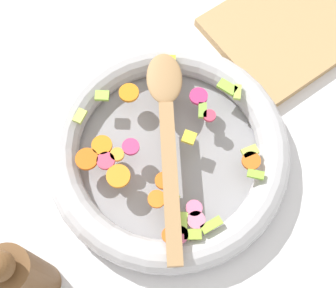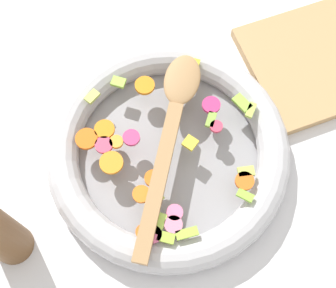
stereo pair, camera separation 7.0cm
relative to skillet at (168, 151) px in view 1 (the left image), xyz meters
name	(u,v)px [view 1 (the left image)]	position (x,y,z in m)	size (l,w,h in m)	color
ground_plane	(168,156)	(0.00, 0.00, -0.02)	(4.00, 4.00, 0.00)	silver
skillet	(168,151)	(0.00, 0.00, 0.00)	(0.38, 0.38, 0.05)	gray
chopped_vegetables	(161,154)	(-0.02, -0.01, 0.03)	(0.28, 0.28, 0.01)	orange
wooden_spoon	(167,128)	(0.01, 0.02, 0.04)	(0.21, 0.30, 0.01)	#A87F51
pepper_mill	(24,276)	(-0.26, -0.05, 0.07)	(0.06, 0.06, 0.20)	brown
cutting_board	(301,19)	(0.34, 0.07, -0.01)	(0.32, 0.21, 0.02)	tan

